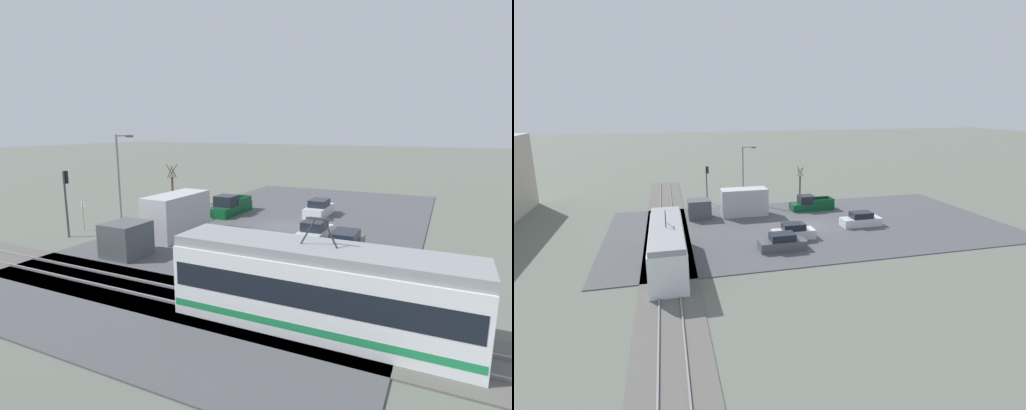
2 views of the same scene
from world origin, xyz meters
The scene contains 13 objects.
ground_plane centered at (0.00, 0.00, 0.00)m, with size 320.00×320.00×0.00m, color #60665B.
road_surface centered at (0.00, 0.00, 0.04)m, with size 22.04×43.19×0.08m.
rail_bed centered at (0.00, 15.42, 0.05)m, with size 59.89×4.40×0.22m.
light_rail_tram centered at (-7.78, 15.42, 1.79)m, with size 12.25×2.83×4.66m.
box_truck centered at (6.12, 7.53, 1.58)m, with size 2.41×9.45×3.25m.
pickup_truck centered at (6.48, -2.53, 0.79)m, with size 1.99×5.50×1.89m.
sedan_car_0 centered at (-1.49, -5.49, 0.72)m, with size 1.79×4.47×1.55m.
sedan_car_1 centered at (-6.46, 5.09, 0.71)m, with size 1.85×4.40×1.54m.
sedan_car_2 centered at (-3.79, 3.14, 0.73)m, with size 1.72×4.31×1.57m.
traffic_light_pole centered at (13.59, 9.84, 3.30)m, with size 0.28×0.47×5.07m.
street_tree centered at (14.13, -3.66, 2.04)m, with size 1.06×0.88×4.48m.
street_lamp_near_crossing centered at (13.06, 4.76, 4.46)m, with size 0.36×1.95×7.69m.
no_parking_sign centered at (14.19, 7.92, 1.45)m, with size 0.32×0.08×2.38m.
Camera 2 is at (-40.09, 15.09, 13.20)m, focal length 28.00 mm.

